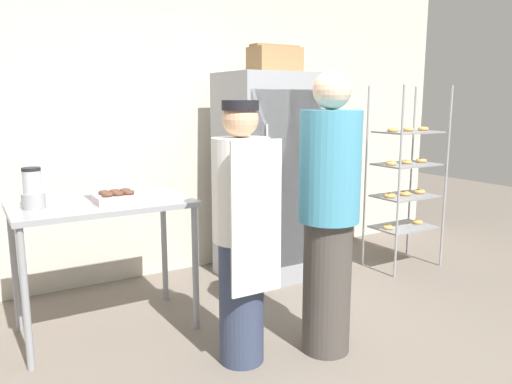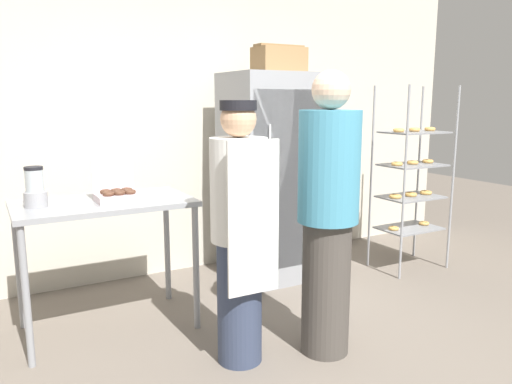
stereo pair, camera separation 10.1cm
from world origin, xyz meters
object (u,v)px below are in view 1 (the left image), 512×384
at_px(baking_rack, 406,179).
at_px(person_customer, 329,214).
at_px(cardboard_storage_box, 275,59).
at_px(person_baker, 241,231).
at_px(blender_pitcher, 33,190).
at_px(refrigerator, 266,178).
at_px(donut_box, 116,195).

relative_size(baking_rack, person_customer, 0.97).
relative_size(cardboard_storage_box, person_baker, 0.27).
xyz_separation_m(blender_pitcher, person_customer, (1.55, -1.01, -0.13)).
relative_size(blender_pitcher, person_customer, 0.15).
distance_m(baking_rack, person_baker, 2.36).
height_order(blender_pitcher, cardboard_storage_box, cardboard_storage_box).
distance_m(cardboard_storage_box, person_customer, 1.76).
distance_m(refrigerator, person_baker, 1.52).
height_order(person_baker, person_customer, person_customer).
xyz_separation_m(blender_pitcher, cardboard_storage_box, (2.02, 0.34, 0.90)).
bearing_deg(baking_rack, donut_box, 179.66).
bearing_deg(cardboard_storage_box, person_customer, -109.28).
bearing_deg(refrigerator, person_baker, -127.45).
bearing_deg(refrigerator, blender_pitcher, -169.80).
xyz_separation_m(donut_box, blender_pitcher, (-0.50, 0.06, 0.07)).
bearing_deg(person_customer, baking_rack, 29.03).
relative_size(blender_pitcher, person_baker, 0.16).
relative_size(refrigerator, cardboard_storage_box, 4.22).
bearing_deg(baking_rack, person_baker, -160.54).
distance_m(refrigerator, donut_box, 1.49).
bearing_deg(baking_rack, blender_pitcher, 178.72).
bearing_deg(person_baker, blender_pitcher, 139.84).
distance_m(blender_pitcher, cardboard_storage_box, 2.23).
distance_m(refrigerator, cardboard_storage_box, 1.02).
xyz_separation_m(donut_box, cardboard_storage_box, (1.52, 0.40, 0.96)).
relative_size(baking_rack, cardboard_storage_box, 3.99).
bearing_deg(donut_box, blender_pitcher, 173.66).
bearing_deg(cardboard_storage_box, refrigerator, 173.02).
distance_m(donut_box, person_customer, 1.42).
relative_size(baking_rack, donut_box, 5.99).
height_order(cardboard_storage_box, person_baker, cardboard_storage_box).
height_order(donut_box, cardboard_storage_box, cardboard_storage_box).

